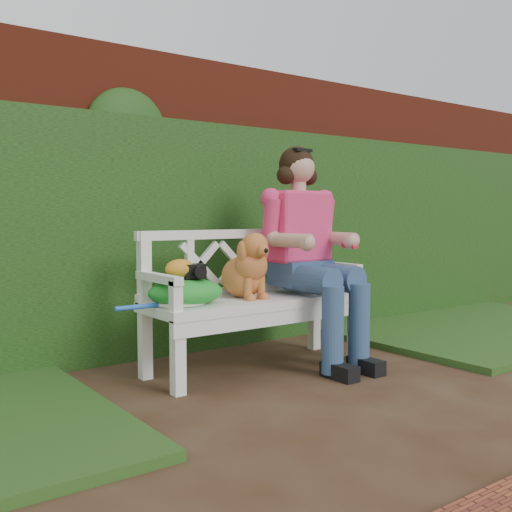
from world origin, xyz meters
TOP-DOWN VIEW (x-y plane):
  - ground at (0.00, 0.00)m, footprint 60.00×60.00m
  - brick_wall at (0.00, 1.90)m, footprint 10.00×0.30m
  - ivy_hedge at (0.00, 1.68)m, footprint 10.00×0.18m
  - grass_right at (2.40, 0.90)m, footprint 2.60×2.00m
  - garden_bench at (0.02, 0.94)m, footprint 1.61×0.69m
  - seated_woman at (0.40, 0.92)m, footprint 0.80×0.97m
  - dog at (-0.06, 0.95)m, footprint 0.42×0.48m
  - tennis_racket at (-0.58, 0.92)m, footprint 0.64×0.34m
  - green_bag at (-0.52, 0.92)m, footprint 0.57×0.51m
  - camera_item at (-0.47, 0.90)m, footprint 0.15×0.12m
  - baseball_glove at (-0.56, 0.93)m, footprint 0.20×0.17m

SIDE VIEW (x-z plane):
  - ground at x=0.00m, z-range 0.00..0.00m
  - grass_right at x=2.40m, z-range 0.00..0.05m
  - garden_bench at x=0.02m, z-range 0.00..0.48m
  - tennis_racket at x=-0.58m, z-range 0.48..0.51m
  - green_bag at x=-0.52m, z-range 0.48..0.64m
  - camera_item at x=-0.47m, z-range 0.64..0.72m
  - dog at x=-0.06m, z-range 0.48..0.91m
  - baseball_glove at x=-0.56m, z-range 0.64..0.76m
  - seated_woman at x=0.40m, z-range 0.00..1.51m
  - ivy_hedge at x=0.00m, z-range 0.00..1.70m
  - brick_wall at x=0.00m, z-range 0.00..2.20m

